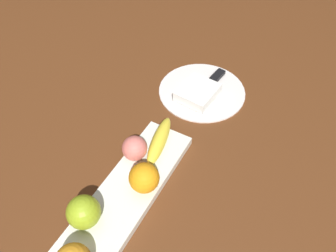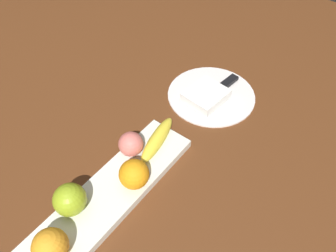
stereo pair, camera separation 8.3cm
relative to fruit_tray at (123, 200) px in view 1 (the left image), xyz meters
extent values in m
plane|color=#5B2F16|center=(0.02, -0.03, -0.01)|extent=(2.40, 2.40, 0.00)
cube|color=white|center=(0.00, 0.00, 0.00)|extent=(0.45, 0.12, 0.02)
sphere|color=#93B021|center=(0.08, -0.03, 0.05)|extent=(0.07, 0.07, 0.07)
ellipsoid|color=yellow|center=(-0.17, 0.00, 0.03)|extent=(0.16, 0.07, 0.03)
sphere|color=orange|center=(-0.05, 0.03, 0.04)|extent=(0.07, 0.07, 0.07)
sphere|color=#DE7166|center=(-0.11, -0.04, 0.04)|extent=(0.06, 0.06, 0.06)
cylinder|color=white|center=(-0.42, 0.00, -0.01)|extent=(0.25, 0.25, 0.01)
cube|color=white|center=(-0.38, 0.00, 0.01)|extent=(0.12, 0.11, 0.03)
cube|color=silver|center=(-0.41, 0.01, 0.00)|extent=(0.15, 0.04, 0.00)
cube|color=black|center=(-0.47, 0.02, 0.00)|extent=(0.09, 0.03, 0.01)
camera|label=1|loc=(0.28, 0.26, 0.66)|focal=35.72mm
camera|label=2|loc=(0.23, 0.33, 0.66)|focal=35.72mm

